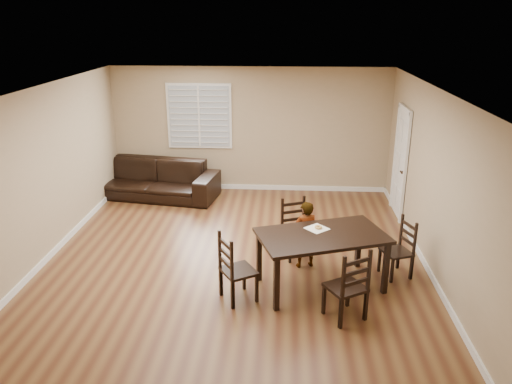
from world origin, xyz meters
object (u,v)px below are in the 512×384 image
dining_table (322,240)px  chair_right (403,250)px  chair_left (231,271)px  chair_far (352,290)px  chair_near (294,229)px  child (305,235)px  sofa (154,179)px  donut (318,227)px

dining_table → chair_right: size_ratio=2.20×
chair_left → chair_right: 2.64m
chair_far → dining_table: bearing=-100.3°
dining_table → chair_left: chair_left is taller
chair_near → chair_right: chair_near is taller
child → dining_table: bearing=88.8°
chair_near → sofa: chair_near is taller
chair_far → chair_near: bearing=-100.9°
chair_near → donut: size_ratio=8.71×
dining_table → chair_far: 0.96m
chair_left → sofa: size_ratio=0.37×
dining_table → sofa: (-3.34, 3.58, -0.34)m
donut → sofa: donut is taller
sofa → chair_far: bearing=-41.5°
chair_near → chair_far: chair_far is taller
chair_right → child: child is taller
chair_right → child: 1.47m
donut → child: bearing=112.2°
donut → dining_table: bearing=-77.0°
child → chair_left: bearing=25.3°
chair_far → donut: 1.19m
dining_table → sofa: 4.91m
chair_right → dining_table: bearing=-91.8°
dining_table → chair_left: size_ratio=2.01×
chair_far → sofa: chair_far is taller
dining_table → child: 0.67m
dining_table → chair_left: 1.36m
chair_far → chair_right: (0.91, 1.30, -0.05)m
chair_far → sofa: bearing=-81.6°
child → sofa: (-3.13, 2.98, -0.14)m
chair_far → donut: (-0.37, 1.06, 0.39)m
dining_table → chair_right: chair_right is taller
sofa → child: bearing=-34.6°
chair_near → chair_right: (1.61, -0.60, -0.03)m
sofa → chair_near: bearing=-31.6°
dining_table → sofa: size_ratio=0.74×
chair_near → donut: (0.33, -0.85, 0.41)m
chair_far → sofa: (-3.67, 4.44, -0.06)m
dining_table → donut: bearing=83.7°
child → donut: bearing=91.7°
chair_left → child: bearing=-75.5°
dining_table → donut: (-0.04, 0.19, 0.11)m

